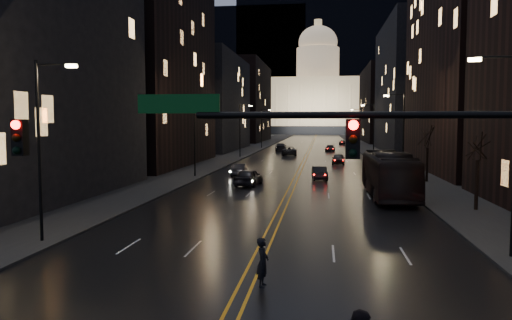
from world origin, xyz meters
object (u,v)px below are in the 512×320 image
at_px(receding_car_a, 320,173).
at_px(pedestrian_a, 263,262).
at_px(oncoming_car_a, 249,177).
at_px(traffic_signal, 452,160).
at_px(oncoming_car_b, 239,170).
at_px(bus, 389,174).

relative_size(receding_car_a, pedestrian_a, 2.27).
height_order(oncoming_car_a, pedestrian_a, pedestrian_a).
distance_m(traffic_signal, oncoming_car_b, 43.61).
bearing_deg(pedestrian_a, bus, -12.75).
xyz_separation_m(oncoming_car_b, receding_car_a, (8.90, -2.24, -0.03)).
height_order(oncoming_car_b, receding_car_a, oncoming_car_b).
bearing_deg(pedestrian_a, traffic_signal, -128.41).
height_order(bus, pedestrian_a, bus).
bearing_deg(traffic_signal, receding_car_a, 94.95).
bearing_deg(bus, pedestrian_a, -108.31).
relative_size(traffic_signal, pedestrian_a, 9.50).
height_order(bus, oncoming_car_a, bus).
height_order(oncoming_car_a, receding_car_a, oncoming_car_a).
xyz_separation_m(bus, oncoming_car_a, (-12.19, 5.41, -0.99)).
bearing_deg(oncoming_car_a, pedestrian_a, 106.20).
bearing_deg(traffic_signal, oncoming_car_a, 106.65).
relative_size(bus, oncoming_car_b, 3.01).
relative_size(oncoming_car_a, pedestrian_a, 2.65).
xyz_separation_m(traffic_signal, pedestrian_a, (-5.28, 5.00, -4.19)).
height_order(traffic_signal, oncoming_car_a, traffic_signal).
bearing_deg(pedestrian_a, receding_car_a, 1.95).
relative_size(oncoming_car_b, receding_car_a, 1.04).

